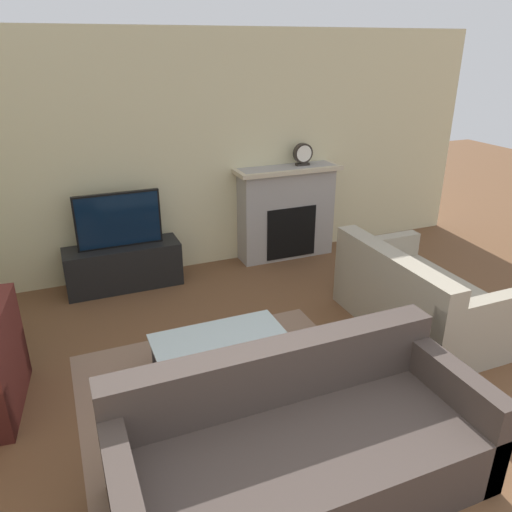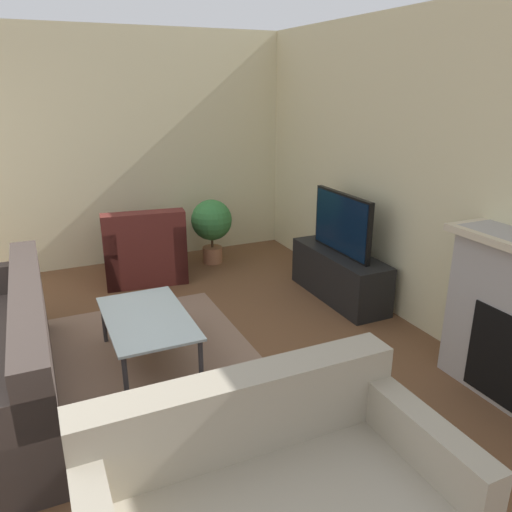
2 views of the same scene
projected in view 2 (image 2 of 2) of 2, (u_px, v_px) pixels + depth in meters
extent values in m
cube|color=beige|center=(412.00, 173.00, 4.36)|extent=(8.21, 0.06, 2.70)
cube|color=beige|center=(99.00, 151.00, 5.73)|extent=(0.06, 7.51, 2.70)
cube|color=#896B56|center=(142.00, 363.00, 3.94)|extent=(2.25, 1.82, 0.00)
cube|color=black|center=(509.00, 364.00, 3.26)|extent=(0.66, 0.01, 0.65)
cube|color=black|center=(339.00, 275.00, 5.08)|extent=(1.24, 0.41, 0.49)
cube|color=black|center=(342.00, 223.00, 4.90)|extent=(0.90, 0.05, 0.60)
cube|color=black|center=(340.00, 224.00, 4.89)|extent=(0.86, 0.01, 0.56)
cube|color=#3D332D|center=(29.00, 315.00, 3.36)|extent=(2.22, 0.20, 0.40)
cube|color=#9E937F|center=(242.00, 411.00, 2.38)|extent=(0.20, 1.60, 0.40)
cube|color=#9E937F|center=(410.00, 466.00, 2.44)|extent=(0.95, 0.14, 0.66)
cube|color=#5B231E|center=(144.00, 259.00, 5.65)|extent=(0.86, 0.95, 0.42)
cube|color=#5B231E|center=(144.00, 231.00, 5.26)|extent=(0.31, 0.88, 0.40)
cube|color=#5B231E|center=(176.00, 246.00, 5.71)|extent=(0.77, 0.23, 0.66)
cube|color=#5B231E|center=(110.00, 252.00, 5.50)|extent=(0.77, 0.23, 0.66)
cylinder|color=#333338|center=(104.00, 321.00, 4.22)|extent=(0.04, 0.04, 0.38)
cylinder|color=#333338|center=(126.00, 381.00, 3.38)|extent=(0.04, 0.04, 0.38)
cylinder|color=#333338|center=(166.00, 310.00, 4.43)|extent=(0.04, 0.04, 0.38)
cylinder|color=#333338|center=(201.00, 363.00, 3.59)|extent=(0.04, 0.04, 0.38)
cube|color=silver|center=(147.00, 318.00, 3.84)|extent=(1.05, 0.62, 0.02)
cylinder|color=#AD704C|center=(213.00, 255.00, 6.13)|extent=(0.24, 0.24, 0.19)
cylinder|color=#4C3823|center=(212.00, 241.00, 6.08)|extent=(0.03, 0.03, 0.15)
sphere|color=#387F3D|center=(212.00, 220.00, 5.99)|extent=(0.49, 0.49, 0.49)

